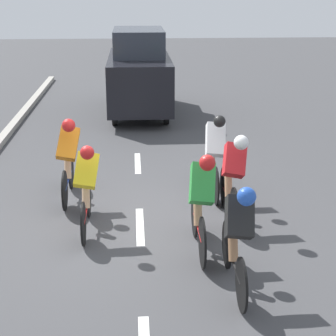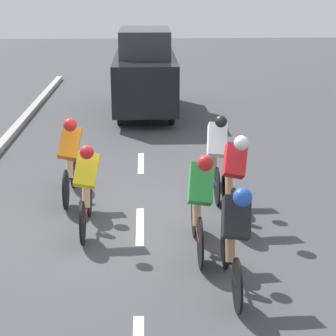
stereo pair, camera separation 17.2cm
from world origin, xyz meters
name	(u,v)px [view 2 (the right image)]	position (x,y,z in m)	size (l,w,h in m)	color
ground_plane	(140,221)	(0.00, 0.00, 0.00)	(60.00, 60.00, 0.00)	#424244
lane_stripe_mid	(140,226)	(0.00, 0.19, 0.00)	(0.12, 1.40, 0.01)	white
lane_stripe_far	(141,163)	(0.00, -3.01, 0.00)	(0.12, 1.40, 0.01)	white
cyclist_red	(233,175)	(-1.46, 0.05, 0.77)	(0.42, 1.69, 1.47)	black
cyclist_white	(216,153)	(-1.33, -1.07, 0.79)	(0.37, 1.63, 1.52)	black
cyclist_green	(200,201)	(-0.83, 1.12, 0.78)	(0.38, 1.68, 1.51)	black
cyclist_black	(234,234)	(-1.15, 2.17, 0.76)	(0.37, 1.69, 1.44)	black
cyclist_orange	(70,156)	(1.20, -0.99, 0.79)	(0.42, 1.72, 1.51)	black
cyclist_yellow	(86,185)	(0.79, 0.33, 0.75)	(0.41, 1.69, 1.43)	black
support_car	(145,73)	(-0.12, -7.72, 1.17)	(1.70, 4.27, 2.37)	black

